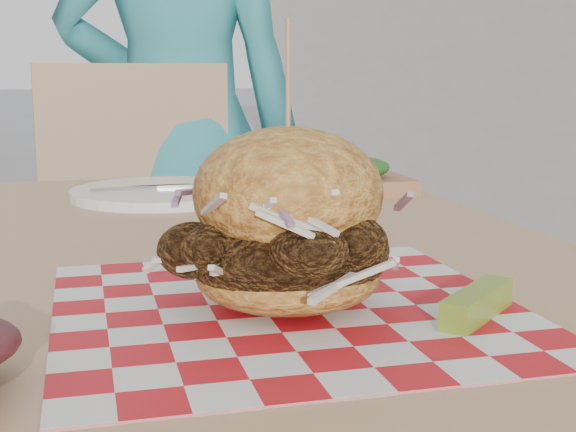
{
  "coord_description": "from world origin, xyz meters",
  "views": [
    {
      "loc": [
        -0.19,
        -0.46,
        0.94
      ],
      "look_at": [
        -0.04,
        0.13,
        0.82
      ],
      "focal_mm": 50.0,
      "sensor_mm": 36.0,
      "label": 1
    }
  ],
  "objects_px": {
    "patio_table": "(201,325)",
    "patio_chair": "(138,251)",
    "diner": "(179,130)",
    "sandwich": "(288,230)"
  },
  "relations": [
    {
      "from": "patio_table",
      "to": "patio_chair",
      "type": "distance_m",
      "value": 0.91
    },
    {
      "from": "diner",
      "to": "patio_chair",
      "type": "height_order",
      "value": "diner"
    },
    {
      "from": "patio_chair",
      "to": "sandwich",
      "type": "height_order",
      "value": "sandwich"
    },
    {
      "from": "diner",
      "to": "patio_chair",
      "type": "relative_size",
      "value": 1.67
    },
    {
      "from": "patio_table",
      "to": "patio_chair",
      "type": "bearing_deg",
      "value": 90.46
    },
    {
      "from": "diner",
      "to": "sandwich",
      "type": "distance_m",
      "value": 1.31
    },
    {
      "from": "patio_chair",
      "to": "patio_table",
      "type": "bearing_deg",
      "value": -93.71
    },
    {
      "from": "patio_chair",
      "to": "diner",
      "type": "bearing_deg",
      "value": 54.44
    },
    {
      "from": "diner",
      "to": "patio_chair",
      "type": "bearing_deg",
      "value": 72.29
    },
    {
      "from": "diner",
      "to": "patio_chair",
      "type": "xyz_separation_m",
      "value": [
        -0.12,
        -0.19,
        -0.24
      ]
    }
  ]
}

